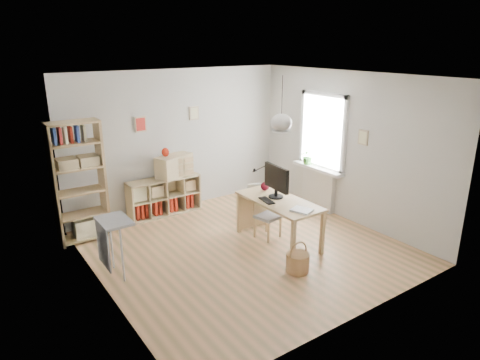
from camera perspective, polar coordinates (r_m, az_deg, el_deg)
ground at (r=6.99m, az=0.74°, el=-8.99°), size 4.50×4.50×0.00m
room_shell at (r=6.55m, az=5.53°, el=7.62°), size 4.50×4.50×4.50m
window_unit at (r=8.30m, az=11.01°, el=6.40°), size 0.07×1.16×1.46m
radiator at (r=8.58m, az=10.39°, el=-1.17°), size 0.10×0.80×0.80m
windowsill at (r=8.41m, az=10.32°, el=1.54°), size 0.22×1.20×0.06m
desk at (r=6.92m, az=5.20°, el=-3.39°), size 0.70×1.50×0.75m
cube_shelf at (r=8.32m, az=-10.28°, el=-2.50°), size 1.40×0.38×0.72m
tall_bookshelf at (r=7.35m, az=-20.80°, el=0.32°), size 0.80×0.38×2.00m
side_table at (r=6.17m, az=-16.93°, el=-6.75°), size 0.40×0.55×0.85m
chair at (r=7.21m, az=3.44°, el=-4.49°), size 0.42×0.42×0.73m
wicker_basket at (r=6.32m, az=7.69°, el=-10.75°), size 0.34×0.34×0.47m
storage_chest at (r=8.14m, az=3.31°, el=-3.50°), size 0.75×0.79×0.59m
monitor at (r=6.91m, az=4.88°, el=0.03°), size 0.24×0.61×0.53m
keyboard at (r=6.83m, az=3.58°, el=-2.73°), size 0.19×0.36×0.02m
task_lamp at (r=7.31m, az=2.71°, el=0.84°), size 0.37×0.14×0.39m
yarn_ball at (r=7.29m, az=3.35°, el=-0.83°), size 0.15×0.15×0.15m
paper_tray at (r=6.48m, az=8.23°, el=-4.01°), size 0.32×0.35×0.03m
drawer_chest at (r=8.20m, az=-8.77°, el=1.88°), size 0.79×0.56×0.41m
red_vase at (r=8.05m, az=-9.92°, el=3.67°), size 0.14×0.14×0.17m
potted_plant at (r=8.53m, az=9.04°, el=3.15°), size 0.36×0.34×0.32m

